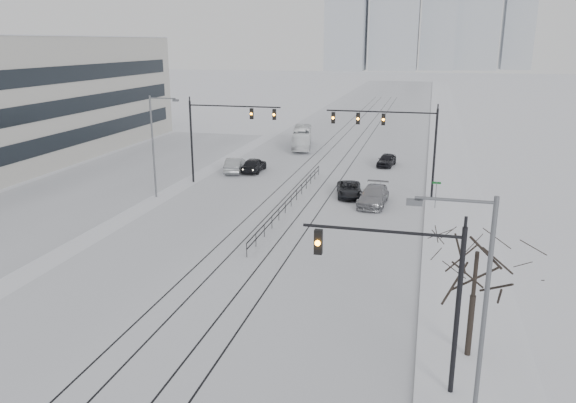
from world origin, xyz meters
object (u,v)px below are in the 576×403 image
object	(u,v)px
sedan_sb_inner	(254,165)
sedan_nb_far	(387,160)
sedan_sb_outer	(235,165)
bare_tree	(476,263)
sedan_nb_right	(373,196)
box_truck	(302,138)
sedan_nb_front	(349,189)
traffic_mast_near	(415,285)

from	to	relation	value
sedan_sb_inner	sedan_nb_far	size ratio (longest dim) A/B	1.11
sedan_sb_inner	sedan_sb_outer	xyz separation A→B (m)	(-1.92, -0.68, 0.02)
bare_tree	sedan_nb_far	world-z (taller)	bare_tree
sedan_nb_far	sedan_sb_outer	bearing A→B (deg)	-147.43
sedan_sb_inner	sedan_nb_right	size ratio (longest dim) A/B	0.82
sedan_sb_outer	sedan_nb_far	bearing A→B (deg)	-165.31
sedan_nb_right	box_truck	distance (m)	27.11
sedan_nb_front	box_truck	bearing A→B (deg)	102.40
sedan_sb_inner	sedan_nb_front	world-z (taller)	sedan_sb_inner
sedan_nb_far	sedan_nb_front	bearing A→B (deg)	-91.15
sedan_nb_front	sedan_sb_inner	bearing A→B (deg)	136.41
sedan_nb_front	sedan_nb_far	bearing A→B (deg)	70.28
bare_tree	box_truck	size ratio (longest dim) A/B	0.64
bare_tree	sedan_nb_front	xyz separation A→B (m)	(-8.89, 25.39, -3.84)
bare_tree	sedan_nb_far	bearing A→B (deg)	99.69
sedan_sb_outer	bare_tree	bearing A→B (deg)	114.73
sedan_sb_outer	sedan_nb_right	distance (m)	17.93
sedan_sb_inner	box_truck	distance (m)	15.00
bare_tree	sedan_nb_front	size ratio (longest dim) A/B	1.31
sedan_nb_far	box_truck	world-z (taller)	box_truck
traffic_mast_near	sedan_nb_right	distance (m)	26.79
sedan_nb_right	box_truck	bearing A→B (deg)	118.77
sedan_sb_outer	box_truck	world-z (taller)	box_truck
sedan_nb_front	sedan_nb_far	size ratio (longest dim) A/B	1.15
sedan_sb_outer	sedan_nb_right	xyz separation A→B (m)	(15.58, -8.87, 0.01)
sedan_sb_outer	sedan_nb_front	world-z (taller)	sedan_sb_outer
sedan_nb_right	sedan_nb_far	distance (m)	15.91
box_truck	traffic_mast_near	bearing A→B (deg)	96.67
bare_tree	sedan_nb_far	distance (m)	39.86
sedan_sb_outer	sedan_nb_far	distance (m)	16.96
sedan_nb_front	sedan_nb_far	world-z (taller)	sedan_nb_far
sedan_sb_outer	sedan_nb_right	bearing A→B (deg)	140.50
sedan_nb_right	box_truck	xyz separation A→B (m)	(-11.77, 24.41, 0.54)
traffic_mast_near	sedan_sb_outer	bearing A→B (deg)	119.32
sedan_sb_outer	box_truck	bearing A→B (deg)	-113.62
sedan_sb_inner	sedan_sb_outer	bearing A→B (deg)	19.21
sedan_sb_outer	traffic_mast_near	bearing A→B (deg)	109.47
sedan_sb_inner	sedan_nb_right	xyz separation A→B (m)	(13.66, -9.54, 0.03)
traffic_mast_near	sedan_nb_right	size ratio (longest dim) A/B	1.28
sedan_nb_right	sedan_nb_far	world-z (taller)	sedan_nb_right
bare_tree	sedan_nb_right	xyz separation A→B (m)	(-6.52, 23.20, -3.70)
traffic_mast_near	sedan_nb_far	world-z (taller)	traffic_mast_near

